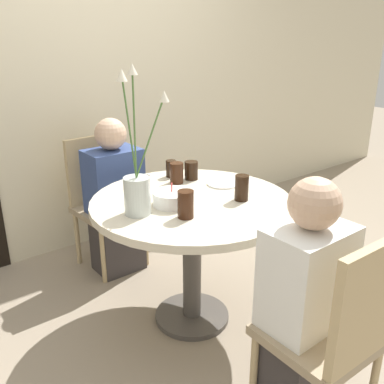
{
  "coord_description": "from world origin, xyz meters",
  "views": [
    {
      "loc": [
        -1.27,
        -1.62,
        1.53
      ],
      "look_at": [
        0.0,
        0.0,
        0.77
      ],
      "focal_mm": 40.0,
      "sensor_mm": 36.0,
      "label": 1
    }
  ],
  "objects_px": {
    "chair_left_flank": "(337,329)",
    "drink_glass_5": "(186,204)",
    "drink_glass_3": "(144,185)",
    "birthday_cake": "(172,198)",
    "drink_glass_1": "(177,173)",
    "chair_far_back": "(102,195)",
    "drink_glass_4": "(242,188)",
    "drink_glass_0": "(191,170)",
    "person_boy": "(303,309)",
    "drink_glass_2": "(171,169)",
    "side_plate": "(223,184)",
    "flower_vase": "(137,185)",
    "person_woman": "(115,202)"
  },
  "relations": [
    {
      "from": "chair_left_flank",
      "to": "drink_glass_5",
      "type": "relative_size",
      "value": 6.77
    },
    {
      "from": "chair_left_flank",
      "to": "drink_glass_3",
      "type": "relative_size",
      "value": 8.61
    },
    {
      "from": "birthday_cake",
      "to": "drink_glass_1",
      "type": "bearing_deg",
      "value": 49.5
    },
    {
      "from": "chair_far_back",
      "to": "drink_glass_4",
      "type": "height_order",
      "value": "chair_far_back"
    },
    {
      "from": "drink_glass_0",
      "to": "person_boy",
      "type": "xyz_separation_m",
      "value": [
        -0.22,
        -1.02,
        -0.29
      ]
    },
    {
      "from": "chair_left_flank",
      "to": "person_boy",
      "type": "xyz_separation_m",
      "value": [
        0.0,
        0.16,
        -0.0
      ]
    },
    {
      "from": "chair_far_back",
      "to": "drink_glass_2",
      "type": "height_order",
      "value": "chair_far_back"
    },
    {
      "from": "drink_glass_2",
      "to": "drink_glass_4",
      "type": "xyz_separation_m",
      "value": [
        0.06,
        -0.54,
        0.02
      ]
    },
    {
      "from": "drink_glass_1",
      "to": "drink_glass_3",
      "type": "height_order",
      "value": "drink_glass_1"
    },
    {
      "from": "chair_left_flank",
      "to": "drink_glass_5",
      "type": "height_order",
      "value": "chair_left_flank"
    },
    {
      "from": "chair_left_flank",
      "to": "side_plate",
      "type": "height_order",
      "value": "chair_left_flank"
    },
    {
      "from": "side_plate",
      "to": "drink_glass_5",
      "type": "height_order",
      "value": "drink_glass_5"
    },
    {
      "from": "chair_far_back",
      "to": "flower_vase",
      "type": "height_order",
      "value": "flower_vase"
    },
    {
      "from": "birthday_cake",
      "to": "drink_glass_0",
      "type": "relative_size",
      "value": 1.78
    },
    {
      "from": "flower_vase",
      "to": "drink_glass_2",
      "type": "relative_size",
      "value": 6.94
    },
    {
      "from": "chair_far_back",
      "to": "birthday_cake",
      "type": "bearing_deg",
      "value": -97.96
    },
    {
      "from": "birthday_cake",
      "to": "drink_glass_0",
      "type": "distance_m",
      "value": 0.42
    },
    {
      "from": "chair_far_back",
      "to": "drink_glass_0",
      "type": "height_order",
      "value": "chair_far_back"
    },
    {
      "from": "side_plate",
      "to": "drink_glass_3",
      "type": "height_order",
      "value": "drink_glass_3"
    },
    {
      "from": "drink_glass_1",
      "to": "person_boy",
      "type": "relative_size",
      "value": 0.11
    },
    {
      "from": "drink_glass_3",
      "to": "drink_glass_4",
      "type": "relative_size",
      "value": 0.78
    },
    {
      "from": "drink_glass_0",
      "to": "person_boy",
      "type": "relative_size",
      "value": 0.1
    },
    {
      "from": "chair_left_flank",
      "to": "drink_glass_1",
      "type": "height_order",
      "value": "chair_left_flank"
    },
    {
      "from": "drink_glass_2",
      "to": "person_boy",
      "type": "distance_m",
      "value": 1.18
    },
    {
      "from": "drink_glass_3",
      "to": "chair_left_flank",
      "type": "bearing_deg",
      "value": -83.31
    },
    {
      "from": "birthday_cake",
      "to": "drink_glass_1",
      "type": "relative_size",
      "value": 1.6
    },
    {
      "from": "birthday_cake",
      "to": "drink_glass_3",
      "type": "xyz_separation_m",
      "value": [
        -0.03,
        0.21,
        0.02
      ]
    },
    {
      "from": "birthday_cake",
      "to": "drink_glass_2",
      "type": "height_order",
      "value": "birthday_cake"
    },
    {
      "from": "person_woman",
      "to": "drink_glass_1",
      "type": "bearing_deg",
      "value": -73.6
    },
    {
      "from": "drink_glass_1",
      "to": "drink_glass_2",
      "type": "bearing_deg",
      "value": 69.56
    },
    {
      "from": "chair_far_back",
      "to": "person_woman",
      "type": "relative_size",
      "value": 0.85
    },
    {
      "from": "flower_vase",
      "to": "drink_glass_5",
      "type": "distance_m",
      "value": 0.24
    },
    {
      "from": "chair_far_back",
      "to": "drink_glass_3",
      "type": "relative_size",
      "value": 8.61
    },
    {
      "from": "chair_left_flank",
      "to": "person_woman",
      "type": "bearing_deg",
      "value": -87.43
    },
    {
      "from": "side_plate",
      "to": "birthday_cake",
      "type": "bearing_deg",
      "value": -170.26
    },
    {
      "from": "chair_left_flank",
      "to": "drink_glass_4",
      "type": "xyz_separation_m",
      "value": [
        0.22,
        0.75,
        0.3
      ]
    },
    {
      "from": "birthday_cake",
      "to": "drink_glass_1",
      "type": "distance_m",
      "value": 0.34
    },
    {
      "from": "chair_far_back",
      "to": "drink_glass_1",
      "type": "bearing_deg",
      "value": -80.57
    },
    {
      "from": "birthday_cake",
      "to": "drink_glass_2",
      "type": "bearing_deg",
      "value": 54.79
    },
    {
      "from": "drink_glass_1",
      "to": "drink_glass_3",
      "type": "distance_m",
      "value": 0.25
    },
    {
      "from": "drink_glass_4",
      "to": "birthday_cake",
      "type": "bearing_deg",
      "value": 152.27
    },
    {
      "from": "drink_glass_4",
      "to": "drink_glass_0",
      "type": "bearing_deg",
      "value": 89.18
    },
    {
      "from": "drink_glass_0",
      "to": "drink_glass_4",
      "type": "height_order",
      "value": "drink_glass_4"
    },
    {
      "from": "chair_far_back",
      "to": "flower_vase",
      "type": "xyz_separation_m",
      "value": [
        -0.25,
        -0.91,
        0.38
      ]
    },
    {
      "from": "drink_glass_3",
      "to": "person_boy",
      "type": "distance_m",
      "value": 1.02
    },
    {
      "from": "drink_glass_0",
      "to": "drink_glass_5",
      "type": "height_order",
      "value": "drink_glass_5"
    },
    {
      "from": "birthday_cake",
      "to": "side_plate",
      "type": "relative_size",
      "value": 1.08
    },
    {
      "from": "side_plate",
      "to": "drink_glass_2",
      "type": "bearing_deg",
      "value": 115.79
    },
    {
      "from": "chair_far_back",
      "to": "chair_left_flank",
      "type": "bearing_deg",
      "value": -92.84
    },
    {
      "from": "side_plate",
      "to": "person_boy",
      "type": "distance_m",
      "value": 0.91
    }
  ]
}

